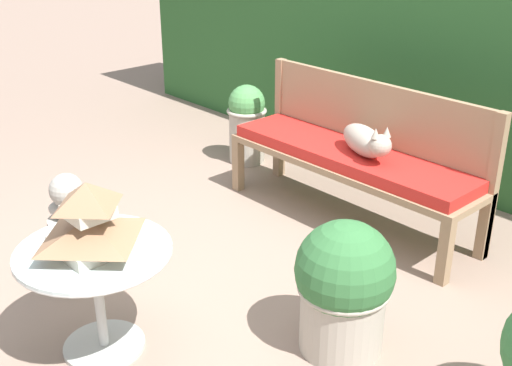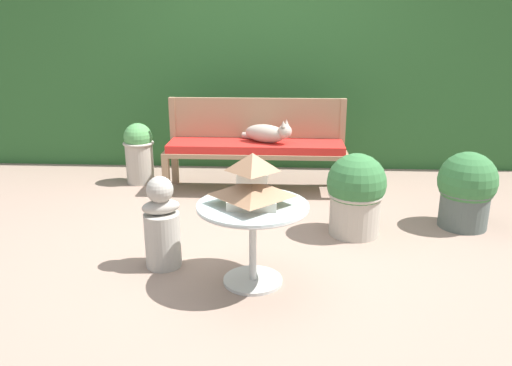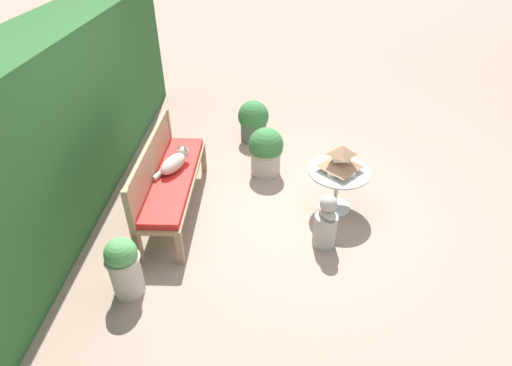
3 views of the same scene
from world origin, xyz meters
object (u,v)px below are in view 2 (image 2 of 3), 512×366
Objects in this scene: cat at (268,133)px; patio_table at (253,221)px; garden_bench at (256,150)px; garden_bust at (162,227)px; potted_plant_path_edge at (466,190)px; pagoda_birdhouse at (253,183)px; potted_plant_bench_left at (139,152)px; potted_plant_hedge_corner at (356,194)px.

cat reaches higher than patio_table.
garden_bench is 2.77× the size of garden_bust.
garden_bust reaches higher than patio_table.
patio_table is at bearing -40.69° from garden_bust.
garden_bench is 2.54× the size of patio_table.
garden_bust is at bearing -88.17° from cat.
potted_plant_path_edge is at bearing -3.34° from garden_bust.
pagoda_birdhouse reaches higher than garden_bust.
cat is 0.79× the size of potted_plant_bench_left.
garden_bench is at bearing -9.85° from potted_plant_bench_left.
potted_plant_hedge_corner reaches higher than potted_plant_bench_left.
garden_bust reaches higher than garden_bench.
garden_bust is 1.90m from potted_plant_bench_left.
cat is at bearing -3.07° from garden_bench.
cat is 0.80× the size of potted_plant_path_edge.
potted_plant_path_edge is (1.57, 0.97, -0.33)m from pagoda_birdhouse.
garden_bust reaches higher than potted_plant_path_edge.
garden_bench is 1.18m from potted_plant_bench_left.
potted_plant_bench_left is 2.99m from potted_plant_path_edge.
potted_plant_path_edge is at bearing -25.83° from garden_bench.
potted_plant_hedge_corner is 0.88m from potted_plant_path_edge.
garden_bust is at bearing 162.53° from pagoda_birdhouse.
garden_bench is at bearing 154.17° from potted_plant_path_edge.
potted_plant_bench_left reaches higher than garden_bench.
potted_plant_bench_left is (-1.16, 0.20, -0.08)m from garden_bench.
garden_bust is at bearing -107.93° from garden_bench.
garden_bench is 3.54× the size of cat.
garden_bench is 2.81× the size of potted_plant_bench_left.
garden_bench is at bearing 48.86° from garden_bust.
potted_plant_hedge_corner is (0.68, -0.98, -0.24)m from cat.
potted_plant_path_edge is at bearing -19.59° from potted_plant_bench_left.
pagoda_birdhouse is 1.11m from potted_plant_hedge_corner.
pagoda_birdhouse reaches higher than potted_plant_hedge_corner.
patio_table is 1.85m from potted_plant_path_edge.
cat is 1.75m from potted_plant_path_edge.
potted_plant_path_edge is (2.82, -1.00, -0.01)m from potted_plant_bench_left.
garden_bust is 0.98× the size of potted_plant_hedge_corner.
cat is 0.78× the size of garden_bust.
garden_bust is 1.02× the size of potted_plant_path_edge.
pagoda_birdhouse is (0.00, 0.00, 0.24)m from patio_table.
garden_bench is at bearing 92.58° from pagoda_birdhouse.
garden_bench is at bearing 92.58° from patio_table.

